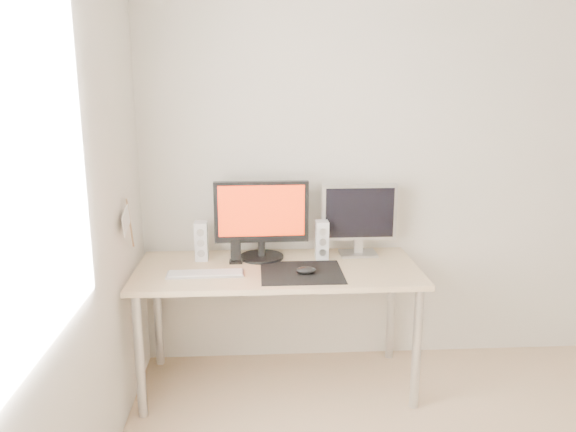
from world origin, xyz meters
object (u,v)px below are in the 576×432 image
main_monitor (261,217)px  speaker_left (201,241)px  speaker_right (322,240)px  second_monitor (359,216)px  desk (278,280)px  phone_dock (236,256)px  keyboard (206,274)px  mouse (306,270)px

main_monitor → speaker_left: bearing=-179.4°
speaker_right → second_monitor: bearing=16.8°
desk → speaker_left: bearing=159.6°
speaker_left → phone_dock: (0.20, -0.07, -0.07)m
speaker_right → keyboard: 0.72m
main_monitor → phone_dock: main_monitor is taller
mouse → phone_dock: 0.45m
main_monitor → speaker_right: (0.35, -0.03, -0.14)m
mouse → desk: 0.22m
speaker_left → main_monitor: bearing=0.6°
speaker_left → second_monitor: bearing=2.9°
speaker_left → speaker_right: 0.71m
speaker_right → phone_dock: bearing=-174.8°
second_monitor → speaker_left: second_monitor is taller
speaker_right → main_monitor: bearing=175.7°
mouse → second_monitor: second_monitor is taller
mouse → keyboard: (-0.55, 0.02, -0.02)m
mouse → speaker_left: size_ratio=0.48×
speaker_right → keyboard: speaker_right is taller
second_monitor → speaker_right: 0.27m
mouse → phone_dock: (-0.39, 0.23, 0.02)m
keyboard → main_monitor: bearing=41.5°
desk → phone_dock: bearing=158.2°
keyboard → phone_dock: phone_dock is taller
mouse → phone_dock: bearing=149.7°
second_monitor → keyboard: second_monitor is taller
speaker_right → phone_dock: (-0.51, -0.05, -0.07)m
main_monitor → speaker_left: size_ratio=2.39×
mouse → second_monitor: (0.35, 0.34, 0.22)m
second_monitor → speaker_left: bearing=-177.1°
main_monitor → speaker_left: 0.38m
keyboard → phone_dock: size_ratio=3.14×
mouse → main_monitor: 0.45m
keyboard → phone_dock: (0.16, 0.20, 0.03)m
desk → mouse: bearing=-41.3°
mouse → speaker_right: (0.12, 0.27, 0.09)m
desk → second_monitor: second_monitor is taller
desk → main_monitor: bearing=117.2°
main_monitor → second_monitor: (0.59, 0.04, -0.01)m
speaker_right → phone_dock: speaker_right is taller
second_monitor → desk: bearing=-157.2°
mouse → second_monitor: 0.54m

